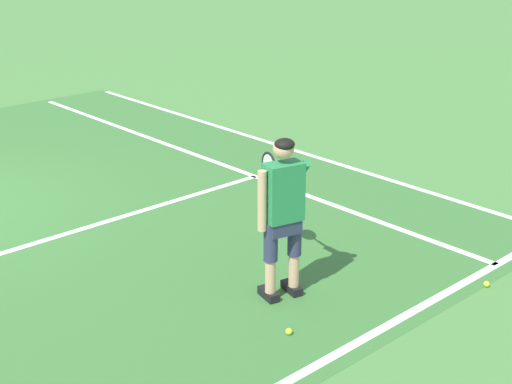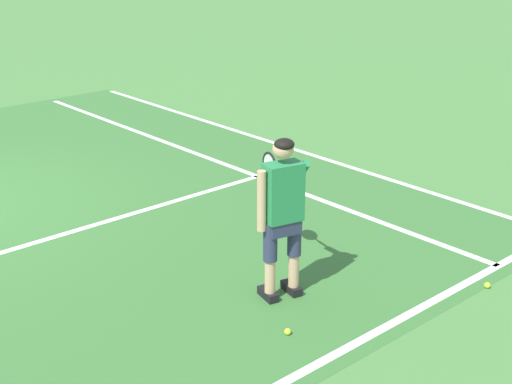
# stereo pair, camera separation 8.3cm
# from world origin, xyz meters

# --- Properties ---
(line_singles_right) EXTENTS (0.10, 10.47, 0.01)m
(line_singles_right) POSITION_xyz_m (4.12, -0.71, 0.00)
(line_singles_right) COLOR white
(line_singles_right) RESTS_ON ground
(line_doubles_right) EXTENTS (0.10, 10.47, 0.01)m
(line_doubles_right) POSITION_xyz_m (5.49, -0.71, 0.00)
(line_doubles_right) COLOR white
(line_doubles_right) RESTS_ON ground
(tennis_player) EXTENTS (0.84, 1.05, 1.71)m
(tennis_player) POSITION_xyz_m (1.81, -4.81, 0.99)
(tennis_player) COLOR black
(tennis_player) RESTS_ON ground
(tennis_ball_by_baseline) EXTENTS (0.07, 0.07, 0.07)m
(tennis_ball_by_baseline) POSITION_xyz_m (3.56, -6.15, 0.03)
(tennis_ball_by_baseline) COLOR #CCE02D
(tennis_ball_by_baseline) RESTS_ON ground
(tennis_ball_mid_court) EXTENTS (0.07, 0.07, 0.07)m
(tennis_ball_mid_court) POSITION_xyz_m (1.32, -5.41, 0.03)
(tennis_ball_mid_court) COLOR #CCE02D
(tennis_ball_mid_court) RESTS_ON ground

